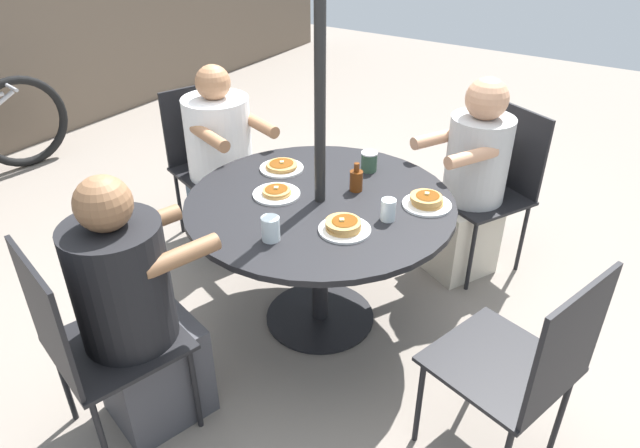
{
  "coord_description": "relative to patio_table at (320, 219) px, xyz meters",
  "views": [
    {
      "loc": [
        -1.99,
        -1.3,
        2.03
      ],
      "look_at": [
        0.0,
        0.0,
        0.59
      ],
      "focal_mm": 32.0,
      "sensor_mm": 36.0,
      "label": 1
    }
  ],
  "objects": [
    {
      "name": "pancake_plate_a",
      "position": [
        -0.08,
        0.2,
        0.12
      ],
      "size": [
        0.23,
        0.23,
        0.05
      ],
      "color": "white",
      "rests_on": "patio_table"
    },
    {
      "name": "patio_chair_east",
      "position": [
        1.02,
        -0.53,
        -0.08
      ],
      "size": [
        0.63,
        0.63,
        0.95
      ],
      "rotation": [
        0.0,
        0.0,
        1.09
      ],
      "color": "black",
      "rests_on": "ground"
    },
    {
      "name": "diner_west",
      "position": [
        -0.93,
        0.27,
        -0.09
      ],
      "size": [
        0.56,
        0.48,
        1.17
      ],
      "rotation": [
        0.0,
        0.0,
        -1.85
      ],
      "color": "#3D3D42",
      "rests_on": "ground"
    },
    {
      "name": "ground_plane",
      "position": [
        0.0,
        0.0,
        -0.62
      ],
      "size": [
        12.0,
        12.0,
        0.0
      ],
      "primitive_type": "plane",
      "color": "gray"
    },
    {
      "name": "patio_chair_south",
      "position": [
        0.39,
        1.09,
        -0.08
      ],
      "size": [
        0.59,
        0.59,
        0.95
      ],
      "rotation": [
        0.0,
        0.0,
        -3.48
      ],
      "color": "black",
      "rests_on": "ground"
    },
    {
      "name": "patio_table",
      "position": [
        0.0,
        0.0,
        0.0
      ],
      "size": [
        1.29,
        1.29,
        0.72
      ],
      "color": "black",
      "rests_on": "ground"
    },
    {
      "name": "pancake_plate_c",
      "position": [
        -0.18,
        -0.24,
        0.13
      ],
      "size": [
        0.23,
        0.23,
        0.06
      ],
      "color": "white",
      "rests_on": "patio_table"
    },
    {
      "name": "drinking_glass_b",
      "position": [
        0.01,
        -0.35,
        0.15
      ],
      "size": [
        0.07,
        0.07,
        0.1
      ],
      "primitive_type": "cylinder",
      "color": "silver",
      "rests_on": "patio_table"
    },
    {
      "name": "pancake_plate_d",
      "position": [
        0.17,
        0.35,
        0.12
      ],
      "size": [
        0.23,
        0.23,
        0.05
      ],
      "color": "white",
      "rests_on": "patio_table"
    },
    {
      "name": "diner_south",
      "position": [
        0.32,
        0.91,
        -0.1
      ],
      "size": [
        0.53,
        0.62,
        1.15
      ],
      "rotation": [
        0.0,
        0.0,
        -3.48
      ],
      "color": "slate",
      "rests_on": "ground"
    },
    {
      "name": "drinking_glass_a",
      "position": [
        -0.4,
        -0.02,
        0.16
      ],
      "size": [
        0.08,
        0.08,
        0.11
      ],
      "primitive_type": "cylinder",
      "color": "silver",
      "rests_on": "patio_table"
    },
    {
      "name": "pancake_plate_b",
      "position": [
        0.22,
        -0.45,
        0.13
      ],
      "size": [
        0.23,
        0.23,
        0.07
      ],
      "color": "white",
      "rests_on": "patio_table"
    },
    {
      "name": "coffee_cup",
      "position": [
        0.41,
        -0.04,
        0.16
      ],
      "size": [
        0.09,
        0.09,
        0.1
      ],
      "color": "#33513D",
      "rests_on": "patio_table"
    },
    {
      "name": "diner_east",
      "position": [
        0.86,
        -0.45,
        -0.08
      ],
      "size": [
        0.58,
        0.52,
        1.17
      ],
      "rotation": [
        0.0,
        0.0,
        1.09
      ],
      "color": "beige",
      "rests_on": "ground"
    },
    {
      "name": "patio_chair_north",
      "position": [
        -0.34,
        -1.1,
        -0.08
      ],
      "size": [
        0.58,
        0.58,
        0.95
      ],
      "rotation": [
        0.0,
        0.0,
        -0.3
      ],
      "color": "black",
      "rests_on": "ground"
    },
    {
      "name": "syrup_bottle",
      "position": [
        0.18,
        -0.09,
        0.16
      ],
      "size": [
        0.09,
        0.06,
        0.15
      ],
      "color": "#602D0F",
      "rests_on": "patio_table"
    },
    {
      "name": "umbrella_pole",
      "position": [
        0.0,
        0.0,
        0.42
      ],
      "size": [
        0.05,
        0.05,
        2.08
      ],
      "primitive_type": "cylinder",
      "color": "black",
      "rests_on": "ground"
    },
    {
      "name": "patio_chair_west",
      "position": [
        -1.11,
        0.32,
        -0.08
      ],
      "size": [
        0.57,
        0.57,
        0.95
      ],
      "rotation": [
        0.0,
        0.0,
        -1.85
      ],
      "color": "black",
      "rests_on": "ground"
    }
  ]
}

